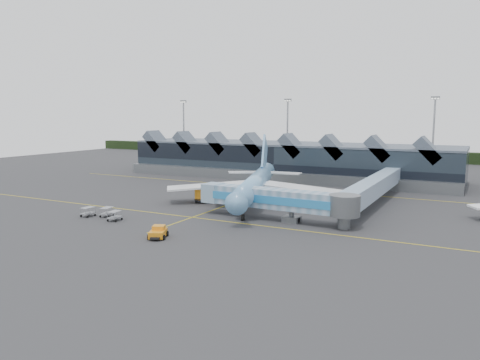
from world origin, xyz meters
The scene contains 10 objects.
ground centered at (0.00, 0.00, 0.00)m, with size 260.00×260.00×0.00m, color #2B2B2D.
taxi_stripes centered at (0.00, 10.00, 0.01)m, with size 120.00×60.00×0.01m.
tree_line_far centered at (0.00, 110.00, 2.00)m, with size 260.00×4.00×4.00m, color black.
terminal centered at (-5.07, 47.35, 4.88)m, with size 90.00×22.25×12.52m.
light_masts centered at (21.00, 62.80, 12.49)m, with size 132.40×42.56×22.45m.
main_airliner centered at (3.96, 8.44, 3.90)m, with size 34.18×40.28×13.27m.
jet_bridge centered at (14.98, -3.43, 3.47)m, with size 27.73×5.10×5.34m.
fuel_truck centered at (-6.61, 7.24, 1.75)m, with size 4.82×9.29×3.13m.
pushback_tug centered at (3.05, -21.31, 0.75)m, with size 3.40×4.14×1.66m.
baggage_carts centered at (-13.07, -15.35, 0.90)m, with size 7.92×4.19×1.60m.
Camera 1 is at (43.28, -73.06, 17.34)m, focal length 35.00 mm.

